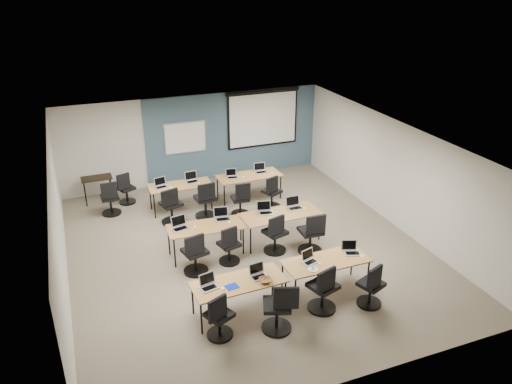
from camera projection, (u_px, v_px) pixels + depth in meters
name	position (u px, v px, depth m)	size (l,w,h in m)	color
floor	(246.00, 249.00, 11.85)	(8.00, 9.00, 0.02)	#6B6354
ceiling	(245.00, 140.00, 10.74)	(8.00, 9.00, 0.02)	white
wall_back	(194.00, 139.00, 15.12)	(8.00, 0.04, 2.70)	beige
wall_front	(349.00, 315.00, 7.48)	(8.00, 0.04, 2.70)	beige
wall_left	(58.00, 228.00, 9.97)	(0.04, 9.00, 2.70)	beige
wall_right	(394.00, 173.00, 12.62)	(0.04, 9.00, 2.70)	beige
blue_accent_panel	(234.00, 135.00, 15.51)	(5.50, 0.04, 2.70)	#3D5977
whiteboard	(185.00, 138.00, 14.92)	(1.28, 0.03, 0.98)	silver
projector_screen	(263.00, 115.00, 15.55)	(2.40, 0.10, 1.82)	black
training_table_front_left	(239.00, 284.00, 9.36)	(1.77, 0.74, 0.73)	brown
training_table_front_right	(326.00, 262.00, 10.04)	(1.76, 0.73, 0.73)	brown
training_table_mid_left	(206.00, 228.00, 11.36)	(1.73, 0.72, 0.73)	olive
training_table_mid_right	(280.00, 215.00, 11.95)	(1.91, 0.80, 0.73)	brown
training_table_back_left	(180.00, 186.00, 13.52)	(1.69, 0.70, 0.73)	#995E2B
training_table_back_right	(249.00, 177.00, 14.13)	(1.81, 0.76, 0.73)	brown
laptop_0	(208.00, 284.00, 9.17)	(0.31, 0.27, 0.24)	silver
mouse_0	(223.00, 289.00, 9.12)	(0.06, 0.10, 0.03)	white
task_chair_0	(219.00, 320.00, 8.85)	(0.51, 0.48, 0.97)	black
laptop_1	(258.00, 273.00, 9.49)	(0.31, 0.27, 0.24)	#ADADBB
mouse_1	(268.00, 277.00, 9.45)	(0.06, 0.10, 0.04)	white
task_chair_1	(279.00, 311.00, 9.02)	(0.59, 0.56, 1.04)	black
laptop_2	(309.00, 259.00, 9.97)	(0.30, 0.26, 0.23)	#A5A5AE
mouse_2	(319.00, 264.00, 9.89)	(0.05, 0.09, 0.03)	white
task_chair_2	(323.00, 292.00, 9.55)	(0.57, 0.56, 1.03)	black
laptop_3	(351.00, 250.00, 10.27)	(0.32, 0.27, 0.24)	#B8B8C6
mouse_3	(362.00, 256.00, 10.14)	(0.07, 0.10, 0.04)	white
task_chair_3	(371.00, 289.00, 9.69)	(0.52, 0.49, 0.98)	black
laptop_4	(180.00, 225.00, 11.24)	(0.36, 0.31, 0.27)	#ADADB7
mouse_4	(195.00, 227.00, 11.28)	(0.06, 0.09, 0.03)	white
task_chair_4	(195.00, 257.00, 10.74)	(0.54, 0.54, 1.02)	black
laptop_5	(222.00, 216.00, 11.65)	(0.35, 0.29, 0.26)	silver
mouse_5	(229.00, 222.00, 11.50)	(0.06, 0.10, 0.03)	white
task_chair_5	(229.00, 248.00, 11.12)	(0.48, 0.48, 0.96)	black
laptop_6	(265.00, 210.00, 11.95)	(0.34, 0.29, 0.26)	silver
mouse_6	(277.00, 212.00, 11.95)	(0.06, 0.10, 0.04)	white
task_chair_6	(275.00, 237.00, 11.53)	(0.54, 0.53, 1.01)	black
laptop_7	(294.00, 205.00, 12.19)	(0.36, 0.31, 0.27)	silver
mouse_7	(305.00, 208.00, 12.16)	(0.06, 0.09, 0.03)	white
task_chair_7	(312.00, 236.00, 11.53)	(0.57, 0.57, 1.04)	black
laptop_8	(161.00, 185.00, 13.35)	(0.33, 0.28, 0.25)	#B4B4B4
mouse_8	(171.00, 188.00, 13.28)	(0.06, 0.09, 0.03)	white
task_chair_8	(171.00, 208.00, 12.86)	(0.57, 0.56, 1.04)	black
laptop_9	(192.00, 179.00, 13.69)	(0.35, 0.30, 0.26)	#ABABAE
mouse_9	(199.00, 183.00, 13.59)	(0.06, 0.09, 0.03)	white
task_chair_9	(206.00, 203.00, 13.16)	(0.57, 0.57, 1.05)	black
laptop_10	(232.00, 175.00, 13.96)	(0.31, 0.26, 0.23)	#B5B5B8
mouse_10	(243.00, 177.00, 13.96)	(0.06, 0.10, 0.04)	white
task_chair_10	(241.00, 202.00, 13.29)	(0.50, 0.50, 0.98)	black
laptop_11	(261.00, 170.00, 14.32)	(0.34, 0.29, 0.26)	silver
mouse_11	(272.00, 173.00, 14.25)	(0.06, 0.10, 0.03)	white
task_chair_11	(272.00, 194.00, 13.71)	(0.52, 0.49, 0.97)	black
blue_mousepad	(232.00, 287.00, 9.19)	(0.24, 0.20, 0.01)	#08219F
snack_bowl	(265.00, 280.00, 9.33)	(0.27, 0.27, 0.07)	#984F26
snack_plate	(313.00, 269.00, 9.71)	(0.19, 0.19, 0.01)	white
coffee_cup	(313.00, 268.00, 9.71)	(0.05, 0.05, 0.05)	silver
utility_table	(97.00, 181.00, 13.96)	(0.83, 0.46, 0.75)	black
spare_chair_a	(126.00, 191.00, 13.96)	(0.49, 0.47, 0.95)	black
spare_chair_b	(110.00, 201.00, 13.32)	(0.51, 0.51, 0.99)	black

